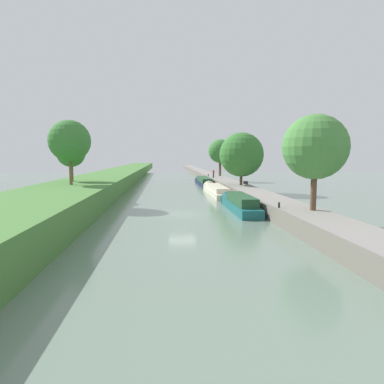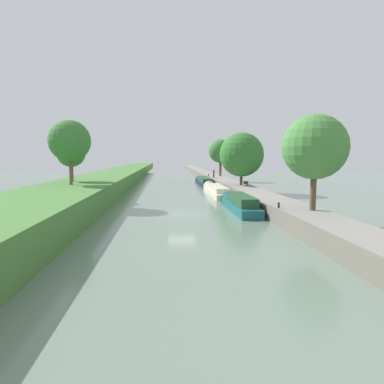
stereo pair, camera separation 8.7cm
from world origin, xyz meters
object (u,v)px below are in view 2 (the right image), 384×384
at_px(narrowboat_teal, 239,203).
at_px(person_walking, 214,173).
at_px(mooring_bollard_far, 209,175).
at_px(mooring_bollard_near, 279,205).
at_px(park_bench, 246,182).
at_px(narrowboat_navy, 204,182).
at_px(narrowboat_cream, 216,190).

height_order(narrowboat_teal, person_walking, person_walking).
bearing_deg(person_walking, mooring_bollard_far, 92.31).
bearing_deg(mooring_bollard_near, narrowboat_teal, 105.52).
relative_size(narrowboat_teal, park_bench, 7.52).
bearing_deg(mooring_bollard_near, narrowboat_navy, 92.83).
bearing_deg(park_bench, narrowboat_navy, 108.55).
height_order(narrowboat_teal, mooring_bollard_far, mooring_bollard_far).
bearing_deg(narrowboat_teal, mooring_bollard_near, -74.48).
xyz_separation_m(person_walking, mooring_bollard_near, (-0.24, -38.75, -0.65)).
relative_size(narrowboat_navy, mooring_bollard_near, 33.71).
height_order(narrowboat_cream, mooring_bollard_far, mooring_bollard_far).
bearing_deg(park_bench, mooring_bollard_far, 97.71).
relative_size(narrowboat_navy, park_bench, 10.11).
distance_m(narrowboat_teal, narrowboat_navy, 30.89).
bearing_deg(person_walking, narrowboat_teal, -93.67).
bearing_deg(mooring_bollard_far, narrowboat_navy, -104.45).
xyz_separation_m(narrowboat_teal, park_bench, (4.71, 16.79, 0.87)).
height_order(mooring_bollard_near, mooring_bollard_far, same).
distance_m(narrowboat_cream, mooring_bollard_far, 23.14).
distance_m(narrowboat_navy, mooring_bollard_far, 7.47).
relative_size(narrowboat_cream, person_walking, 9.18).
bearing_deg(narrowboat_navy, narrowboat_cream, -90.16).
height_order(person_walking, park_bench, person_walking).
relative_size(mooring_bollard_near, park_bench, 0.30).
distance_m(narrowboat_navy, park_bench, 14.90).
height_order(narrowboat_navy, person_walking, person_walking).
xyz_separation_m(person_walking, park_bench, (2.64, -15.39, -0.53)).
bearing_deg(mooring_bollard_near, narrowboat_cream, 95.02).
height_order(narrowboat_teal, mooring_bollard_near, mooring_bollard_near).
bearing_deg(park_bench, narrowboat_cream, -159.81).
bearing_deg(park_bench, narrowboat_teal, -105.66).
distance_m(person_walking, mooring_bollard_near, 38.76).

